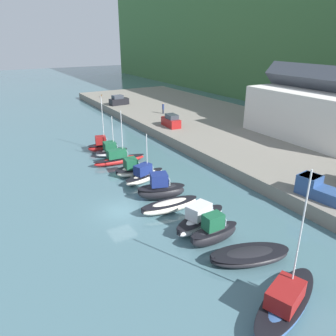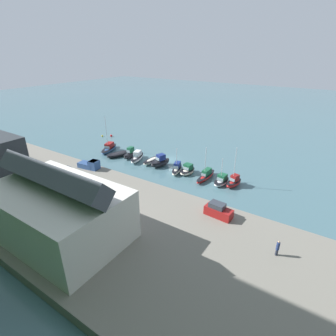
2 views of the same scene
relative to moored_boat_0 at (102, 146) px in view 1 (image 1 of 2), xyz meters
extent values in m
plane|color=#476B75|center=(17.95, -4.68, -0.88)|extent=(320.00, 320.00, 0.00)
cube|color=gray|center=(17.95, 22.97, -0.13)|extent=(126.50, 26.20, 1.50)
cube|color=silver|center=(13.68, 29.05, 4.10)|extent=(18.10, 11.62, 6.94)
cube|color=#474C56|center=(13.68, 29.05, 9.39)|extent=(18.46, 3.65, 3.65)
ellipsoid|color=red|center=(0.01, 0.03, -0.29)|extent=(2.58, 4.47, 1.17)
ellipsoid|color=black|center=(0.01, 0.03, 0.12)|extent=(2.66, 4.57, 0.12)
cube|color=maroon|center=(-0.04, -0.17, 0.89)|extent=(1.53, 1.72, 1.19)
cube|color=#8CA5B2|center=(0.17, 0.69, 0.71)|extent=(1.09, 0.36, 0.60)
cylinder|color=silver|center=(0.08, 0.34, 3.79)|extent=(0.10, 0.10, 6.98)
ellipsoid|color=white|center=(2.38, 0.51, -0.42)|extent=(2.46, 4.73, 0.91)
ellipsoid|color=black|center=(2.38, 0.51, -0.11)|extent=(2.55, 4.83, 0.12)
cube|color=#195638|center=(2.36, 0.28, 0.59)|extent=(1.68, 1.73, 1.13)
cube|color=#8CA5B2|center=(2.45, 1.22, 0.43)|extent=(1.38, 0.23, 0.56)
cylinder|color=silver|center=(2.41, 0.85, 2.41)|extent=(0.10, 0.10, 4.76)
ellipsoid|color=red|center=(5.98, 0.22, -0.41)|extent=(1.75, 7.06, 0.93)
ellipsoid|color=black|center=(5.98, 0.22, -0.08)|extent=(1.82, 7.20, 0.12)
cube|color=#195638|center=(5.97, -0.13, 0.62)|extent=(1.20, 2.49, 1.13)
cube|color=#8CA5B2|center=(6.03, 1.25, 0.45)|extent=(0.99, 0.14, 0.57)
cylinder|color=silver|center=(6.01, 0.75, 3.14)|extent=(0.10, 0.10, 6.17)
ellipsoid|color=white|center=(10.42, 0.08, -0.35)|extent=(2.72, 4.34, 1.05)
ellipsoid|color=black|center=(10.42, 0.08, 0.02)|extent=(2.82, 4.43, 0.12)
cube|color=#195638|center=(10.40, -0.12, 0.75)|extent=(1.85, 1.63, 1.16)
cube|color=#8CA5B2|center=(10.50, 0.74, 0.58)|extent=(1.52, 0.28, 0.58)
cube|color=black|center=(10.19, -1.86, -0.14)|extent=(0.39, 0.32, 0.56)
ellipsoid|color=white|center=(12.77, 0.58, -0.37)|extent=(3.14, 5.81, 1.01)
ellipsoid|color=black|center=(12.77, 0.58, -0.02)|extent=(3.24, 5.94, 0.12)
cube|color=navy|center=(12.86, 0.31, 0.71)|extent=(1.70, 2.22, 1.15)
cube|color=#8CA5B2|center=(12.52, 1.39, 0.54)|extent=(1.04, 0.41, 0.58)
cylinder|color=silver|center=(12.65, 0.98, 2.48)|extent=(0.10, 0.10, 4.70)
ellipsoid|color=black|center=(17.60, 0.08, -0.09)|extent=(3.41, 5.27, 1.57)
ellipsoid|color=black|center=(17.60, 0.08, 0.46)|extent=(3.52, 5.39, 0.12)
cube|color=navy|center=(17.52, -0.15, 1.34)|extent=(1.93, 2.09, 1.29)
cube|color=#8CA5B2|center=(17.84, 0.81, 1.15)|extent=(1.28, 0.51, 0.65)
cube|color=black|center=(16.85, -2.13, 0.23)|extent=(0.43, 0.38, 0.56)
ellipsoid|color=white|center=(20.35, -0.54, -0.33)|extent=(2.05, 5.99, 1.10)
ellipsoid|color=black|center=(20.35, -0.54, 0.06)|extent=(2.12, 6.11, 0.12)
cube|color=black|center=(20.19, -3.33, -0.11)|extent=(0.38, 0.30, 0.56)
ellipsoid|color=silver|center=(24.20, 0.36, -0.29)|extent=(3.49, 6.32, 1.18)
ellipsoid|color=black|center=(24.20, 0.36, 0.12)|extent=(3.60, 6.46, 0.12)
cube|color=silver|center=(24.29, 0.07, 0.90)|extent=(1.92, 2.42, 1.19)
cube|color=#8CA5B2|center=(23.94, 1.23, 0.72)|extent=(1.21, 0.45, 0.60)
cube|color=black|center=(25.03, -2.40, -0.05)|extent=(0.43, 0.37, 0.56)
ellipsoid|color=black|center=(26.73, -0.07, -0.14)|extent=(1.56, 4.56, 1.47)
ellipsoid|color=black|center=(26.73, -0.07, 0.37)|extent=(1.62, 4.65, 0.12)
cube|color=#195638|center=(26.74, -0.29, 1.22)|extent=(1.12, 1.61, 1.27)
cube|color=#8CA5B2|center=(26.72, 0.65, 1.03)|extent=(0.98, 0.12, 0.63)
cube|color=black|center=(26.78, -2.22, 0.15)|extent=(0.37, 0.29, 0.56)
ellipsoid|color=black|center=(30.02, 0.73, -0.41)|extent=(4.24, 6.62, 0.94)
ellipsoid|color=black|center=(30.02, 0.73, -0.08)|extent=(4.37, 6.77, 0.12)
cube|color=black|center=(29.06, -2.05, -0.22)|extent=(0.43, 0.38, 0.56)
ellipsoid|color=#33568E|center=(34.72, -0.74, -0.40)|extent=(4.54, 7.75, 0.95)
ellipsoid|color=black|center=(34.72, -0.74, -0.07)|extent=(4.67, 7.92, 0.12)
cube|color=maroon|center=(34.85, -1.09, 0.65)|extent=(2.40, 3.00, 1.14)
cube|color=#8CA5B2|center=(34.36, 0.28, 0.47)|extent=(1.40, 0.58, 0.57)
cylinder|color=silver|center=(34.53, -0.21, 4.28)|extent=(0.10, 0.10, 8.41)
cube|color=black|center=(-24.50, 12.97, 1.33)|extent=(2.20, 4.36, 1.40)
cube|color=#333842|center=(-24.47, 12.65, 2.41)|extent=(1.75, 2.45, 0.76)
cube|color=maroon|center=(-2.36, 13.25, 1.33)|extent=(4.33, 2.12, 1.40)
cube|color=#333842|center=(-2.05, 13.22, 2.41)|extent=(2.42, 1.71, 0.76)
cube|color=#2D4C84|center=(28.46, 11.96, 1.18)|extent=(3.75, 2.45, 1.10)
cube|color=#2D4C84|center=(26.46, 11.69, 1.58)|extent=(2.13, 2.14, 1.90)
cube|color=#2D333D|center=(26.46, 11.69, 2.28)|extent=(1.85, 2.00, 0.50)
cylinder|color=#232838|center=(-11.67, 17.04, 1.05)|extent=(0.32, 0.32, 0.85)
cylinder|color=navy|center=(-11.67, 17.04, 2.00)|extent=(0.40, 0.40, 1.05)
sphere|color=tan|center=(-11.67, 17.04, 2.65)|extent=(0.24, 0.24, 0.24)
cylinder|color=brown|center=(-35.86, 12.91, 0.77)|extent=(0.12, 0.12, 0.28)
ellipsoid|color=brown|center=(-35.86, 12.91, 1.09)|extent=(0.82, 0.71, 0.36)
sphere|color=brown|center=(-36.15, 13.12, 1.19)|extent=(0.22, 0.22, 0.22)
camera|label=1|loc=(44.48, -14.97, 15.08)|focal=35.00mm
camera|label=2|loc=(-14.25, 45.21, 23.70)|focal=28.00mm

